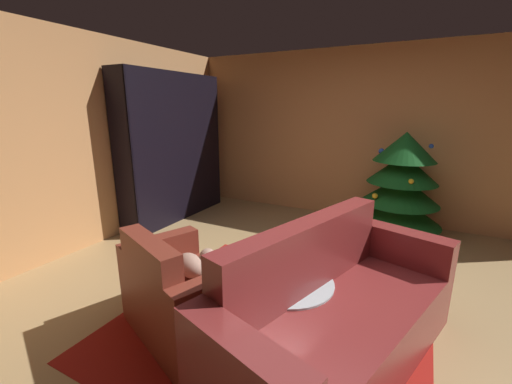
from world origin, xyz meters
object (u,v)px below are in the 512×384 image
object	(u,v)px
book_stack_on_table	(282,270)
couch_red	(335,318)
coffee_table	(287,286)
armchair_red	(183,297)
decorated_tree	(401,185)
bottle_on_table	(261,268)
bookshelf_unit	(180,148)

from	to	relation	value
book_stack_on_table	couch_red	bearing A→B (deg)	-14.24
couch_red	coffee_table	bearing A→B (deg)	167.41
coffee_table	book_stack_on_table	size ratio (longest dim) A/B	3.07
armchair_red	decorated_tree	bearing A→B (deg)	66.48
coffee_table	bottle_on_table	distance (m)	0.25
coffee_table	book_stack_on_table	xyz separation A→B (m)	(-0.05, 0.02, 0.11)
book_stack_on_table	bottle_on_table	size ratio (longest dim) A/B	0.79
armchair_red	book_stack_on_table	world-z (taller)	armchair_red
couch_red	decorated_tree	xyz separation A→B (m)	(0.18, 2.65, 0.38)
bookshelf_unit	bottle_on_table	distance (m)	3.20
bottle_on_table	couch_red	bearing A→B (deg)	1.90
bottle_on_table	armchair_red	bearing A→B (deg)	-156.65
armchair_red	book_stack_on_table	bearing A→B (deg)	29.09
coffee_table	decorated_tree	xyz separation A→B (m)	(0.56, 2.56, 0.29)
armchair_red	decorated_tree	size ratio (longest dim) A/B	0.84
bottle_on_table	decorated_tree	bearing A→B (deg)	74.80
bookshelf_unit	coffee_table	world-z (taller)	bookshelf_unit
bookshelf_unit	decorated_tree	size ratio (longest dim) A/B	1.57
bookshelf_unit	armchair_red	xyz separation A→B (m)	(1.89, -2.25, -0.77)
decorated_tree	bookshelf_unit	bearing A→B (deg)	-168.37
couch_red	bottle_on_table	size ratio (longest dim) A/B	7.52
armchair_red	book_stack_on_table	size ratio (longest dim) A/B	5.20
armchair_red	coffee_table	bearing A→B (deg)	25.78
coffee_table	book_stack_on_table	bearing A→B (deg)	153.65
book_stack_on_table	decorated_tree	bearing A→B (deg)	76.42
couch_red	book_stack_on_table	distance (m)	0.49
bookshelf_unit	decorated_tree	world-z (taller)	bookshelf_unit
armchair_red	bottle_on_table	distance (m)	0.64
armchair_red	couch_red	size ratio (longest dim) A/B	0.55
bottle_on_table	decorated_tree	xyz separation A→B (m)	(0.72, 2.67, 0.13)
bookshelf_unit	coffee_table	xyz separation A→B (m)	(2.58, -1.91, -0.67)
couch_red	coffee_table	world-z (taller)	couch_red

